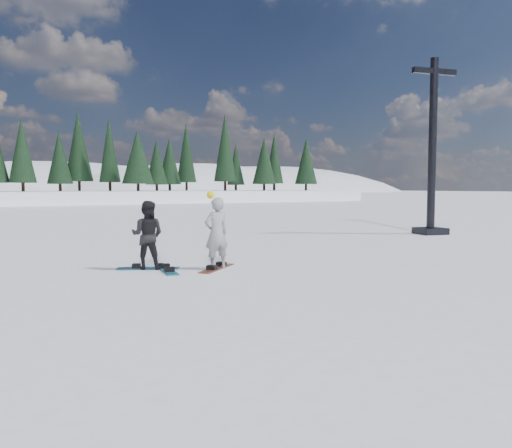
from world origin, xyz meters
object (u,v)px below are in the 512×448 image
(snowboarder_man, at_px, (147,235))
(lift_tower, at_px, (432,164))
(snowboarder_woman, at_px, (216,233))
(snowboard_loose_a, at_px, (167,270))

(snowboarder_man, bearing_deg, lift_tower, -133.34)
(snowboarder_woman, relative_size, snowboarder_man, 1.14)
(snowboarder_man, distance_m, snowboard_loose_a, 1.01)
(snowboarder_man, bearing_deg, snowboard_loose_a, 156.53)
(snowboard_loose_a, bearing_deg, lift_tower, -66.76)
(snowboarder_woman, relative_size, snowboard_loose_a, 1.26)
(lift_tower, bearing_deg, snowboard_loose_a, -152.41)
(lift_tower, relative_size, snowboarder_woman, 3.87)
(snowboard_loose_a, bearing_deg, snowboarder_woman, -97.63)
(snowboard_loose_a, bearing_deg, snowboarder_man, 40.75)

